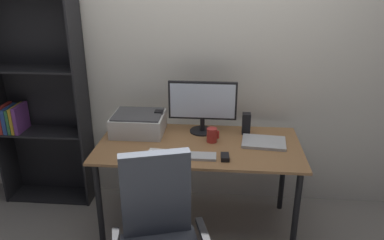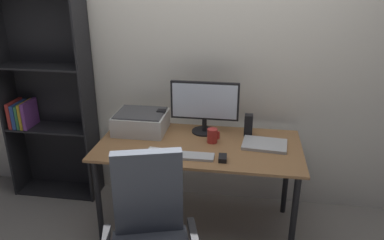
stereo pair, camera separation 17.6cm
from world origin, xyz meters
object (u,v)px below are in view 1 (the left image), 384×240
keyboard (195,156)px  coffee_mug (212,135)px  desk (199,154)px  speaker_right (246,124)px  laptop (264,142)px  bookshelf (38,102)px  printer (139,123)px  speaker_left (159,121)px  monitor (203,104)px  mouse (225,157)px

keyboard → coffee_mug: (0.11, 0.27, 0.05)m
desk → speaker_right: bearing=32.1°
laptop → bookshelf: size_ratio=0.17×
printer → bookshelf: 0.93m
laptop → speaker_right: size_ratio=1.88×
keyboard → speaker_left: speaker_left is taller
monitor → speaker_right: (0.35, -0.01, -0.15)m
mouse → coffee_mug: 0.30m
mouse → bookshelf: bookshelf is taller
mouse → monitor: bearing=108.6°
coffee_mug → laptop: size_ratio=0.34×
desk → printer: size_ratio=3.77×
desk → speaker_left: (-0.33, 0.22, 0.17)m
laptop → speaker_left: bearing=173.3°
mouse → speaker_left: speaker_left is taller
monitor → mouse: monitor is taller
mouse → coffee_mug: (-0.10, 0.28, 0.04)m
speaker_left → printer: 0.16m
speaker_left → keyboard: bearing=-53.8°
bookshelf → speaker_left: bearing=-8.0°
mouse → speaker_right: (0.16, 0.45, 0.07)m
coffee_mug → monitor: bearing=114.6°
desk → speaker_right: 0.45m
speaker_left → bookshelf: (-1.06, 0.15, 0.08)m
laptop → printer: (-0.97, 0.13, 0.07)m
monitor → mouse: size_ratio=5.55×
laptop → speaker_right: 0.23m
keyboard → coffee_mug: 0.29m
laptop → speaker_left: size_ratio=1.88×
keyboard → mouse: size_ratio=3.02×
mouse → speaker_left: 0.70m
monitor → laptop: 0.55m
desk → bookshelf: bookshelf is taller
speaker_right → bookshelf: (-1.75, 0.15, 0.08)m
speaker_right → bookshelf: size_ratio=0.09×
laptop → bookshelf: 1.91m
keyboard → mouse: mouse is taller
keyboard → speaker_right: (0.37, 0.44, 0.08)m
coffee_mug → bookshelf: size_ratio=0.06×
monitor → bookshelf: (-1.41, 0.14, -0.08)m
keyboard → coffee_mug: coffee_mug is taller
desk → mouse: (0.19, -0.23, 0.10)m
speaker_left → monitor: bearing=1.3°
coffee_mug → bookshelf: bearing=167.7°
laptop → bookshelf: bearing=175.7°
desk → keyboard: 0.24m
desk → bookshelf: (-1.40, 0.37, 0.25)m
monitor → speaker_right: size_ratio=3.13×
keyboard → desk: bearing=86.8°
bookshelf → keyboard: bearing=-23.1°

